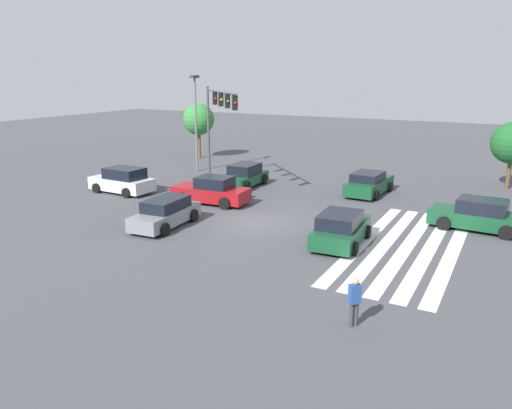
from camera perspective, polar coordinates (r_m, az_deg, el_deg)
The scene contains 13 objects.
ground_plane at distance 26.05m, azimuth 0.00°, elevation -2.11°, with size 124.45×124.45×0.00m, color #47474C.
crosswalk_markings at distance 23.59m, azimuth 16.90°, elevation -4.60°, with size 12.26×4.40×0.01m.
traffic_signal_mast at distance 33.52m, azimuth -4.44°, elevation 10.54°, with size 5.88×5.88×6.65m.
car_0 at distance 23.00m, azimuth 9.68°, elevation -2.77°, with size 4.27×2.31×1.52m.
car_1 at distance 27.08m, azimuth 24.13°, elevation -1.16°, with size 2.35×4.66×1.58m.
car_2 at distance 34.25m, azimuth -1.36°, elevation 3.28°, with size 4.27×2.16×1.55m.
car_3 at distance 33.60m, azimuth -15.00°, elevation 2.64°, with size 2.26×4.32×1.65m.
car_4 at distance 25.71m, azimuth -10.29°, elevation -0.96°, with size 4.40×2.13×1.45m.
car_5 at distance 29.89m, azimuth -5.10°, elevation 1.54°, with size 2.28×4.70×1.63m.
car_6 at distance 32.86m, azimuth 12.78°, elevation 2.35°, with size 4.69×2.30×1.47m.
pedestrian at distance 15.81m, azimuth 11.20°, elevation -10.64°, with size 0.41×0.41×1.58m.
street_light_pole_a at distance 39.49m, azimuth -6.92°, elevation 10.22°, with size 0.80×0.36×7.39m.
tree_corner_b at distance 45.87m, azimuth -6.57°, elevation 9.63°, with size 2.82×2.82×4.92m.
Camera 1 is at (-21.97, -11.75, 7.61)m, focal length 35.00 mm.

